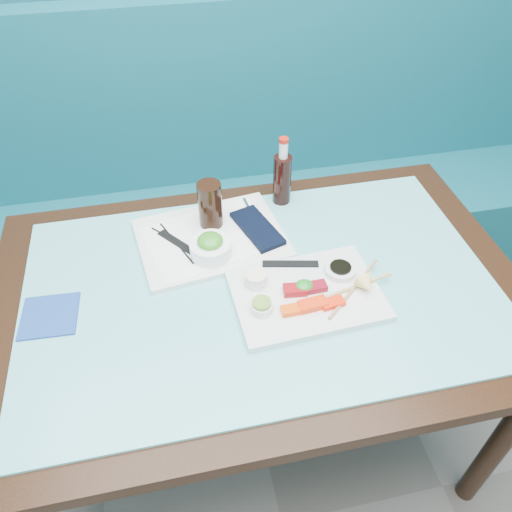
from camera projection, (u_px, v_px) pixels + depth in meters
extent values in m
cube|color=#0F5562|center=(223.00, 243.00, 2.22)|extent=(3.00, 0.55, 0.45)
cube|color=#0F5562|center=(209.00, 122.00, 2.05)|extent=(3.00, 0.12, 0.95)
cube|color=black|center=(261.00, 292.00, 1.32)|extent=(1.40, 0.90, 0.04)
cylinder|color=black|center=(501.00, 442.00, 1.42)|extent=(0.06, 0.06, 0.71)
cylinder|color=black|center=(65.00, 315.00, 1.75)|extent=(0.06, 0.06, 0.71)
cylinder|color=black|center=(395.00, 263.00, 1.94)|extent=(0.06, 0.06, 0.71)
cube|color=#60BBC0|center=(261.00, 286.00, 1.31)|extent=(1.22, 0.76, 0.01)
cube|color=silver|center=(306.00, 295.00, 1.27)|extent=(0.38, 0.28, 0.02)
cube|color=#F34709|center=(293.00, 310.00, 1.21)|extent=(0.06, 0.03, 0.01)
cube|color=#F03109|center=(313.00, 305.00, 1.22)|extent=(0.07, 0.04, 0.02)
cube|color=#FF270A|center=(333.00, 303.00, 1.23)|extent=(0.06, 0.04, 0.01)
cube|color=maroon|center=(295.00, 290.00, 1.26)|extent=(0.06, 0.04, 0.02)
cube|color=maroon|center=(316.00, 287.00, 1.26)|extent=(0.05, 0.03, 0.02)
ellipsoid|color=#1C781B|center=(304.00, 286.00, 1.26)|extent=(0.05, 0.05, 0.03)
cylinder|color=white|center=(262.00, 307.00, 1.21)|extent=(0.07, 0.07, 0.02)
cylinder|color=olive|center=(262.00, 303.00, 1.20)|extent=(0.06, 0.06, 0.01)
cylinder|color=white|center=(256.00, 281.00, 1.28)|extent=(0.07, 0.07, 0.02)
cylinder|color=#F4E0C9|center=(256.00, 276.00, 1.26)|extent=(0.07, 0.07, 0.01)
cylinder|color=silver|center=(340.00, 270.00, 1.31)|extent=(0.08, 0.08, 0.02)
cylinder|color=black|center=(341.00, 267.00, 1.30)|extent=(0.07, 0.07, 0.01)
cone|color=#F4DC73|center=(367.00, 285.00, 1.25)|extent=(0.05, 0.05, 0.05)
cube|color=black|center=(290.00, 264.00, 1.33)|extent=(0.15, 0.05, 0.00)
cylinder|color=tan|center=(350.00, 288.00, 1.27)|extent=(0.25, 0.06, 0.01)
cylinder|color=#AD7A51|center=(354.00, 288.00, 1.27)|extent=(0.19, 0.17, 0.01)
cube|color=silver|center=(211.00, 239.00, 1.43)|extent=(0.44, 0.36, 0.02)
cube|color=white|center=(211.00, 236.00, 1.42)|extent=(0.41, 0.33, 0.00)
cylinder|color=white|center=(211.00, 249.00, 1.35)|extent=(0.13, 0.13, 0.05)
ellipsoid|color=#31851E|center=(210.00, 241.00, 1.33)|extent=(0.07, 0.07, 0.04)
cylinder|color=black|center=(210.00, 205.00, 1.41)|extent=(0.09, 0.09, 0.14)
cube|color=black|center=(257.00, 228.00, 1.44)|extent=(0.14, 0.21, 0.01)
cylinder|color=silver|center=(248.00, 207.00, 1.51)|extent=(0.02, 0.08, 0.01)
cylinder|color=black|center=(176.00, 243.00, 1.40)|extent=(0.08, 0.19, 0.01)
cylinder|color=black|center=(179.00, 243.00, 1.40)|extent=(0.15, 0.16, 0.01)
cube|color=black|center=(178.00, 243.00, 1.40)|extent=(0.11, 0.13, 0.00)
cylinder|color=black|center=(282.00, 180.00, 1.51)|extent=(0.07, 0.07, 0.16)
cylinder|color=white|center=(283.00, 150.00, 1.44)|extent=(0.03, 0.03, 0.05)
cylinder|color=#B61A0B|center=(284.00, 140.00, 1.42)|extent=(0.03, 0.03, 0.01)
cube|color=navy|center=(50.00, 316.00, 1.23)|extent=(0.14, 0.14, 0.01)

